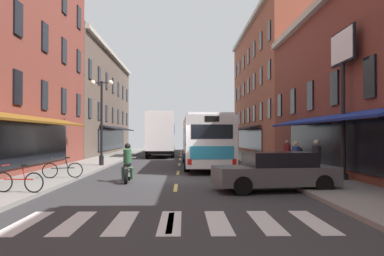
# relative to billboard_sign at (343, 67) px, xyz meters

# --- Properties ---
(ground_plane) EXTENTS (34.80, 80.00, 0.10)m
(ground_plane) POSITION_rel_billboard_sign_xyz_m (-7.05, 1.89, -4.94)
(ground_plane) COLOR #333335
(lane_centre_dashes) EXTENTS (0.14, 73.90, 0.01)m
(lane_centre_dashes) POSITION_rel_billboard_sign_xyz_m (-7.05, 1.64, -4.89)
(lane_centre_dashes) COLOR #DBCC4C
(lane_centre_dashes) RESTS_ON ground
(crosswalk_near) EXTENTS (7.10, 2.80, 0.01)m
(crosswalk_near) POSITION_rel_billboard_sign_xyz_m (-7.05, -8.11, -4.89)
(crosswalk_near) COLOR silver
(crosswalk_near) RESTS_ON ground
(sidewalk_left) EXTENTS (3.00, 80.00, 0.14)m
(sidewalk_left) POSITION_rel_billboard_sign_xyz_m (-12.95, 1.89, -4.82)
(sidewalk_left) COLOR gray
(sidewalk_left) RESTS_ON ground
(sidewalk_right) EXTENTS (3.00, 80.00, 0.14)m
(sidewalk_right) POSITION_rel_billboard_sign_xyz_m (-1.15, 1.89, -4.82)
(sidewalk_right) COLOR gray
(sidewalk_right) RESTS_ON ground
(billboard_sign) EXTENTS (0.40, 2.59, 6.34)m
(billboard_sign) POSITION_rel_billboard_sign_xyz_m (0.00, 0.00, 0.00)
(billboard_sign) COLOR black
(billboard_sign) RESTS_ON sidewalk_right
(transit_bus) EXTENTS (2.76, 12.29, 3.16)m
(transit_bus) POSITION_rel_billboard_sign_xyz_m (-5.44, 9.06, -3.23)
(transit_bus) COLOR silver
(transit_bus) RESTS_ON ground
(box_truck) EXTENTS (2.66, 7.70, 4.03)m
(box_truck) POSITION_rel_billboard_sign_xyz_m (-8.85, 20.76, -2.82)
(box_truck) COLOR #B21E19
(box_truck) RESTS_ON ground
(sedan_near) EXTENTS (4.50, 2.49, 1.40)m
(sedan_near) POSITION_rel_billboard_sign_xyz_m (-3.45, -2.69, -4.18)
(sedan_near) COLOR #515154
(sedan_near) RESTS_ON ground
(sedan_mid) EXTENTS (2.04, 4.77, 1.46)m
(sedan_mid) POSITION_rel_billboard_sign_xyz_m (-8.86, 31.71, -4.15)
(sedan_mid) COLOR silver
(sedan_mid) RESTS_ON ground
(motorcycle_rider) EXTENTS (0.62, 2.07, 1.66)m
(motorcycle_rider) POSITION_rel_billboard_sign_xyz_m (-9.14, 0.31, -4.18)
(motorcycle_rider) COLOR black
(motorcycle_rider) RESTS_ON ground
(bicycle_near) EXTENTS (1.71, 0.48, 0.91)m
(bicycle_near) POSITION_rel_billboard_sign_xyz_m (-12.11, -3.95, -4.39)
(bicycle_near) COLOR black
(bicycle_near) RESTS_ON sidewalk_left
(bicycle_mid) EXTENTS (1.68, 0.55, 0.91)m
(bicycle_mid) POSITION_rel_billboard_sign_xyz_m (-12.02, 0.81, -4.39)
(bicycle_mid) COLOR black
(bicycle_mid) RESTS_ON sidewalk_left
(pedestrian_near) EXTENTS (0.50, 0.49, 1.58)m
(pedestrian_near) POSITION_rel_billboard_sign_xyz_m (-1.59, 1.57, -3.92)
(pedestrian_near) COLOR maroon
(pedestrian_near) RESTS_ON sidewalk_right
(pedestrian_mid) EXTENTS (0.36, 0.36, 1.60)m
(pedestrian_mid) POSITION_rel_billboard_sign_xyz_m (-1.13, 5.17, -3.93)
(pedestrian_mid) COLOR #B29947
(pedestrian_mid) RESTS_ON sidewalk_right
(pedestrian_far) EXTENTS (0.36, 0.36, 1.68)m
(pedestrian_far) POSITION_rel_billboard_sign_xyz_m (-1.45, -0.98, -3.89)
(pedestrian_far) COLOR maroon
(pedestrian_far) RESTS_ON sidewalk_right
(street_lamp_twin) EXTENTS (1.42, 0.32, 5.29)m
(street_lamp_twin) POSITION_rel_billboard_sign_xyz_m (-11.86, 8.74, -1.82)
(street_lamp_twin) COLOR black
(street_lamp_twin) RESTS_ON sidewalk_left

